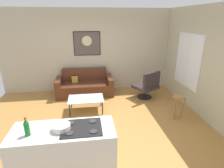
{
  "coord_description": "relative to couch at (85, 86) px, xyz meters",
  "views": [
    {
      "loc": [
        -0.32,
        -3.93,
        2.47
      ],
      "look_at": [
        0.36,
        0.9,
        0.7
      ],
      "focal_mm": 29.14,
      "sensor_mm": 36.0,
      "label": 1
    }
  ],
  "objects": [
    {
      "name": "soda_bottle",
      "position": [
        -0.77,
        -3.56,
        0.75
      ],
      "size": [
        0.08,
        0.08,
        0.28
      ],
      "color": "#146C22",
      "rests_on": "kitchen_counter"
    },
    {
      "name": "window",
      "position": [
        3.01,
        -1.04,
        1.02
      ],
      "size": [
        0.03,
        1.27,
        1.55
      ],
      "color": "silver"
    },
    {
      "name": "bar_stool",
      "position": [
        2.34,
        -1.99,
        0.19
      ],
      "size": [
        0.34,
        0.33,
        0.64
      ],
      "color": "olive",
      "rests_on": "ground"
    },
    {
      "name": "mixing_bowl",
      "position": [
        -0.32,
        -3.49,
        0.67
      ],
      "size": [
        0.27,
        0.27,
        0.09
      ],
      "color": "silver",
      "rests_on": "kitchen_counter"
    },
    {
      "name": "back_wall",
      "position": [
        0.42,
        0.48,
        1.12
      ],
      "size": [
        6.4,
        0.05,
        2.8
      ],
      "primitive_type": "cube",
      "color": "#BCB298",
      "rests_on": "ground"
    },
    {
      "name": "kitchen_counter",
      "position": [
        -0.3,
        -3.48,
        0.17
      ],
      "size": [
        1.55,
        0.63,
        0.93
      ],
      "color": "silver",
      "rests_on": "ground"
    },
    {
      "name": "coffee_table",
      "position": [
        0.03,
        -1.23,
        0.07
      ],
      "size": [
        0.96,
        0.63,
        0.38
      ],
      "color": "silver",
      "rests_on": "ground"
    },
    {
      "name": "wall_painting",
      "position": [
        0.14,
        0.44,
        1.38
      ],
      "size": [
        0.9,
        0.03,
        0.8
      ],
      "color": "black"
    },
    {
      "name": "couch",
      "position": [
        0.0,
        0.0,
        0.0
      ],
      "size": [
        1.88,
        0.83,
        0.85
      ],
      "color": "#4D2818",
      "rests_on": "ground"
    },
    {
      "name": "ground",
      "position": [
        0.42,
        -1.94,
        -0.3
      ],
      "size": [
        6.4,
        6.4,
        0.04
      ],
      "primitive_type": "cube",
      "color": "#A87538"
    },
    {
      "name": "armchair",
      "position": [
        1.98,
        -0.64,
        0.15
      ],
      "size": [
        0.9,
        0.89,
        0.92
      ],
      "color": "black",
      "rests_on": "ground"
    },
    {
      "name": "right_wall",
      "position": [
        3.05,
        -1.64,
        1.12
      ],
      "size": [
        0.05,
        6.4,
        2.8
      ],
      "primitive_type": "cube",
      "color": "#B8B493",
      "rests_on": "ground"
    }
  ]
}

